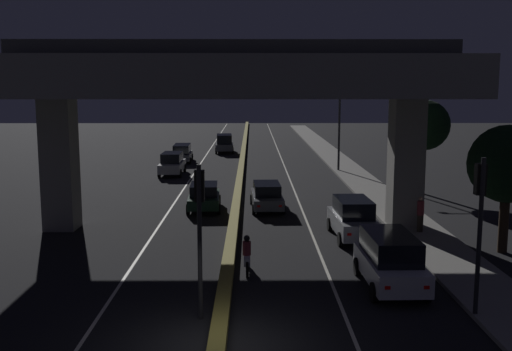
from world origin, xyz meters
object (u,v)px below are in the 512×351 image
object	(u,v)px
car_grey_third_oncoming	(182,153)
traffic_light_left_of_median	(200,214)
car_dark_green_lead_oncoming	(204,196)
pedestrian_on_sidewalk	(420,214)
traffic_light_right_of_median	(480,209)
car_white_lead	(390,259)
street_lamp	(337,111)
car_grey_fourth_oncoming	(224,143)
car_grey_third	(267,196)
motorcycle_white_filtering_near	(247,257)
car_silver_second_oncoming	(172,163)
car_silver_second	(353,218)

from	to	relation	value
car_grey_third_oncoming	traffic_light_left_of_median	bearing A→B (deg)	5.39
car_dark_green_lead_oncoming	pedestrian_on_sidewalk	world-z (taller)	pedestrian_on_sidewalk
car_dark_green_lead_oncoming	traffic_light_right_of_median	bearing A→B (deg)	27.95
traffic_light_right_of_median	pedestrian_on_sidewalk	xyz separation A→B (m)	(1.19, 10.35, -2.38)
car_white_lead	car_dark_green_lead_oncoming	xyz separation A→B (m)	(-7.64, 13.53, -0.22)
street_lamp	car_grey_fourth_oncoming	bearing A→B (deg)	124.02
car_grey_third	car_dark_green_lead_oncoming	distance (m)	3.63
traffic_light_left_of_median	car_white_lead	size ratio (longest dim) A/B	1.09
traffic_light_right_of_median	motorcycle_white_filtering_near	bearing A→B (deg)	147.25
car_grey_third	pedestrian_on_sidewalk	bearing A→B (deg)	-132.82
car_grey_third_oncoming	pedestrian_on_sidewalk	world-z (taller)	pedestrian_on_sidewalk
car_grey_third	car_grey_fourth_oncoming	xyz separation A→B (m)	(-3.84, 29.93, 0.24)
car_dark_green_lead_oncoming	car_grey_fourth_oncoming	xyz separation A→B (m)	(-0.21, 30.13, 0.23)
street_lamp	car_silver_second_oncoming	xyz separation A→B (m)	(-13.40, -1.55, -4.09)
traffic_light_left_of_median	car_silver_second_oncoming	size ratio (longest dim) A/B	1.03
traffic_light_left_of_median	car_white_lead	bearing A→B (deg)	23.23
car_grey_third	car_dark_green_lead_oncoming	xyz separation A→B (m)	(-3.63, -0.20, 0.00)
car_silver_second	car_grey_third	distance (m)	7.79
car_white_lead	traffic_light_right_of_median	bearing A→B (deg)	-145.40
car_grey_fourth_oncoming	motorcycle_white_filtering_near	size ratio (longest dim) A/B	2.34
traffic_light_left_of_median	car_grey_third_oncoming	xyz separation A→B (m)	(-5.00, 38.36, -2.39)
car_dark_green_lead_oncoming	car_silver_second_oncoming	distance (m)	14.33
car_white_lead	car_grey_fourth_oncoming	bearing A→B (deg)	9.04
car_white_lead	traffic_light_left_of_median	bearing A→B (deg)	112.08
car_silver_second_oncoming	pedestrian_on_sidewalk	xyz separation A→B (m)	(14.50, -19.80, 0.10)
car_white_lead	car_grey_fourth_oncoming	distance (m)	44.36
car_grey_third	car_silver_second_oncoming	xyz separation A→B (m)	(-7.29, 13.65, 0.13)
car_grey_third_oncoming	pedestrian_on_sidewalk	bearing A→B (deg)	25.55
traffic_light_right_of_median	car_dark_green_lead_oncoming	xyz separation A→B (m)	(-9.63, 16.30, -2.60)
car_silver_second_oncoming	car_grey_third_oncoming	xyz separation A→B (m)	(-0.14, 8.22, -0.04)
car_silver_second	car_dark_green_lead_oncoming	distance (m)	9.96
car_grey_third_oncoming	pedestrian_on_sidewalk	distance (m)	31.61
car_dark_green_lead_oncoming	pedestrian_on_sidewalk	xyz separation A→B (m)	(10.83, -5.95, 0.22)
street_lamp	car_grey_third_oncoming	xyz separation A→B (m)	(-13.54, 6.66, -4.13)
traffic_light_left_of_median	pedestrian_on_sidewalk	world-z (taller)	traffic_light_left_of_median
car_silver_second_oncoming	car_grey_third_oncoming	size ratio (longest dim) A/B	0.99
car_grey_third	car_dark_green_lead_oncoming	world-z (taller)	car_grey_third
car_grey_third	pedestrian_on_sidewalk	size ratio (longest dim) A/B	2.65
traffic_light_right_of_median	car_grey_third_oncoming	bearing A→B (deg)	109.31
car_white_lead	car_grey_third	size ratio (longest dim) A/B	0.97
car_dark_green_lead_oncoming	car_grey_third_oncoming	bearing A→B (deg)	-172.85
car_white_lead	street_lamp	bearing A→B (deg)	-5.28
car_silver_second	car_grey_third_oncoming	xyz separation A→B (m)	(-11.30, 28.62, -0.08)
car_silver_second_oncoming	car_grey_third_oncoming	distance (m)	8.22
car_white_lead	pedestrian_on_sidewalk	world-z (taller)	car_white_lead
traffic_light_left_of_median	motorcycle_white_filtering_near	xyz separation A→B (m)	(1.38, 4.54, -2.65)
car_grey_third_oncoming	motorcycle_white_filtering_near	world-z (taller)	car_grey_third_oncoming
car_silver_second_oncoming	pedestrian_on_sidewalk	world-z (taller)	pedestrian_on_sidewalk
traffic_light_right_of_median	car_grey_fourth_oncoming	bearing A→B (deg)	101.98
car_dark_green_lead_oncoming	car_white_lead	bearing A→B (deg)	26.82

